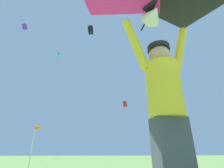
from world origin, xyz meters
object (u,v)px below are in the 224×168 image
(distant_kite_purple_far_center, at_px, (25,27))
(distant_kite_teal_overhead_distant, at_px, (58,54))
(kite_flyer_person, at_px, (166,106))
(marker_flag, at_px, (38,130))
(distant_kite_red_high_right, at_px, (125,104))
(distant_kite_black_mid_right, at_px, (91,30))
(distant_kite_yellow_low_right, at_px, (176,14))

(distant_kite_purple_far_center, height_order, distant_kite_teal_overhead_distant, distant_kite_purple_far_center)
(kite_flyer_person, distance_m, marker_flag, 6.74)
(distant_kite_red_high_right, xyz_separation_m, marker_flag, (-12.63, -27.33, -9.72))
(marker_flag, bearing_deg, distant_kite_red_high_right, 65.19)
(distant_kite_purple_far_center, bearing_deg, marker_flag, -64.52)
(kite_flyer_person, relative_size, distant_kite_purple_far_center, 1.61)
(distant_kite_black_mid_right, xyz_separation_m, marker_flag, (-2.76, -13.03, -17.20))
(kite_flyer_person, bearing_deg, distant_kite_teal_overhead_distant, 100.36)
(distant_kite_yellow_low_right, bearing_deg, distant_kite_teal_overhead_distant, 130.80)
(distant_kite_teal_overhead_distant, xyz_separation_m, distant_kite_black_mid_right, (5.43, -7.81, 0.30))
(distant_kite_red_high_right, height_order, distant_kite_yellow_low_right, distant_kite_yellow_low_right)
(distant_kite_purple_far_center, height_order, distant_kite_black_mid_right, distant_kite_purple_far_center)
(distant_kite_red_high_right, relative_size, distant_kite_black_mid_right, 1.22)
(distant_kite_black_mid_right, xyz_separation_m, distant_kite_yellow_low_right, (8.92, -8.81, -3.58))
(distant_kite_yellow_low_right, bearing_deg, distant_kite_red_high_right, 87.65)
(distant_kite_teal_overhead_distant, height_order, distant_kite_black_mid_right, distant_kite_black_mid_right)
(kite_flyer_person, xyz_separation_m, distant_kite_black_mid_right, (0.47, 19.35, 17.71))
(distant_kite_purple_far_center, distance_m, marker_flag, 28.90)
(distant_kite_red_high_right, bearing_deg, distant_kite_yellow_low_right, -92.35)
(kite_flyer_person, distance_m, distant_kite_teal_overhead_distant, 32.64)
(distant_kite_teal_overhead_distant, distance_m, marker_flag, 26.97)
(distant_kite_purple_far_center, bearing_deg, distant_kite_yellow_low_right, -34.86)
(distant_kite_red_high_right, xyz_separation_m, distant_kite_black_mid_right, (-9.87, -14.29, 7.48))
(distant_kite_teal_overhead_distant, height_order, marker_flag, distant_kite_teal_overhead_distant)
(distant_kite_red_high_right, xyz_separation_m, distant_kite_teal_overhead_distant, (-15.30, -6.48, 7.18))
(distant_kite_teal_overhead_distant, xyz_separation_m, marker_flag, (2.67, -20.85, -16.90))
(marker_flag, bearing_deg, distant_kite_black_mid_right, 78.04)
(kite_flyer_person, distance_m, distant_kite_purple_far_center, 34.28)
(kite_flyer_person, bearing_deg, distant_kite_yellow_low_right, 48.29)
(distant_kite_black_mid_right, relative_size, distant_kite_yellow_low_right, 1.46)
(kite_flyer_person, height_order, distant_kite_black_mid_right, distant_kite_black_mid_right)
(distant_kite_yellow_low_right, height_order, marker_flag, distant_kite_yellow_low_right)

